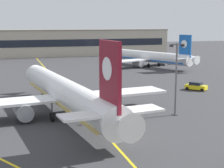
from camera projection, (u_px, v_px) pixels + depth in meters
name	position (u px, v px, depth m)	size (l,w,h in m)	color
ground_plane	(122.00, 145.00, 39.22)	(400.00, 400.00, 0.00)	#353538
taxiway_centreline	(69.00, 94.00, 67.33)	(0.30, 180.00, 0.01)	yellow
airliner_foreground	(66.00, 94.00, 50.96)	(32.33, 41.51, 11.65)	white
airliner_background	(150.00, 57.00, 110.51)	(27.69, 34.91, 10.19)	white
apron_lamp_post	(176.00, 78.00, 51.32)	(2.24, 0.90, 10.53)	#515156
service_car_second	(196.00, 86.00, 71.66)	(4.00, 4.42, 1.79)	yellow
safety_cone_by_nose_gear	(61.00, 94.00, 66.45)	(0.44, 0.44, 0.55)	orange
terminal_building	(19.00, 44.00, 140.53)	(124.26, 12.40, 10.83)	#B2A893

